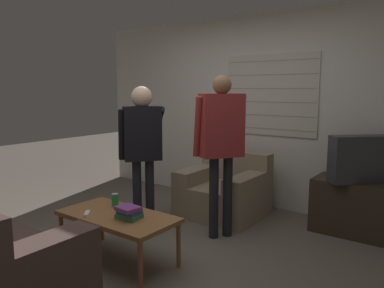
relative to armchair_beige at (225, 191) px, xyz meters
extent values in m
plane|color=#665B51|center=(0.01, -1.40, -0.30)|extent=(16.00, 16.00, 0.00)
cube|color=silver|center=(0.01, 0.63, 0.98)|extent=(5.20, 0.06, 2.55)
cube|color=beige|center=(0.31, 0.59, 1.19)|extent=(1.26, 0.02, 1.04)
cube|color=gray|center=(0.31, 0.58, 0.76)|extent=(1.24, 0.00, 0.01)
cube|color=gray|center=(0.31, 0.58, 0.93)|extent=(1.24, 0.00, 0.01)
cube|color=gray|center=(0.31, 0.58, 1.11)|extent=(1.24, 0.00, 0.01)
cube|color=gray|center=(0.31, 0.58, 1.28)|extent=(1.24, 0.00, 0.01)
cube|color=gray|center=(0.31, 0.58, 1.46)|extent=(1.24, 0.00, 0.01)
cube|color=gray|center=(0.31, 0.58, 1.63)|extent=(1.24, 0.00, 0.01)
cube|color=#4C3833|center=(0.30, -2.73, 0.23)|extent=(0.25, 0.82, 0.20)
cube|color=gray|center=(0.00, -0.05, -0.10)|extent=(0.97, 0.89, 0.39)
cube|color=gray|center=(0.00, 0.29, 0.28)|extent=(0.96, 0.21, 0.38)
cube|color=gray|center=(0.36, -0.05, 0.18)|extent=(0.25, 0.88, 0.18)
cube|color=gray|center=(-0.36, -0.06, 0.18)|extent=(0.25, 0.88, 0.18)
cube|color=brown|center=(-0.08, -1.72, 0.13)|extent=(1.11, 0.56, 0.04)
cylinder|color=brown|center=(-0.60, -1.48, -0.09)|extent=(0.04, 0.04, 0.41)
cylinder|color=brown|center=(0.43, -1.48, -0.09)|extent=(0.04, 0.04, 0.41)
cylinder|color=brown|center=(-0.60, -1.96, -0.09)|extent=(0.04, 0.04, 0.41)
cylinder|color=brown|center=(0.43, -1.96, -0.09)|extent=(0.04, 0.04, 0.41)
cube|color=#33281E|center=(1.60, 0.29, 0.00)|extent=(1.09, 0.48, 0.59)
cube|color=#2D2D33|center=(1.60, 0.29, 0.54)|extent=(0.75, 0.72, 0.50)
cube|color=navy|center=(1.53, 0.36, 0.54)|extent=(0.54, 0.50, 0.41)
cylinder|color=black|center=(-0.52, -1.03, 0.10)|extent=(0.10, 0.10, 0.79)
cylinder|color=black|center=(-0.43, -0.91, 0.10)|extent=(0.10, 0.10, 0.79)
cube|color=black|center=(-0.48, -0.97, 0.79)|extent=(0.40, 0.44, 0.59)
sphere|color=beige|center=(-0.48, -0.97, 1.19)|extent=(0.23, 0.23, 0.23)
cylinder|color=black|center=(-0.64, -1.12, 0.78)|extent=(0.16, 0.15, 0.57)
cylinder|color=black|center=(-0.52, -0.66, 0.88)|extent=(0.43, 0.35, 0.40)
cube|color=black|center=(-0.70, -0.53, 0.71)|extent=(0.10, 0.09, 0.12)
cylinder|color=black|center=(0.31, -0.73, 0.14)|extent=(0.10, 0.10, 0.87)
cylinder|color=black|center=(0.40, -0.59, 0.14)|extent=(0.10, 0.10, 0.87)
cube|color=maroon|center=(0.35, -0.66, 0.90)|extent=(0.42, 0.48, 0.65)
sphere|color=#846042|center=(0.35, -0.66, 1.31)|extent=(0.20, 0.20, 0.20)
cylinder|color=maroon|center=(0.18, -0.84, 0.89)|extent=(0.17, 0.15, 0.62)
cylinder|color=maroon|center=(0.29, -0.32, 1.00)|extent=(0.48, 0.35, 0.44)
cube|color=white|center=(0.08, -0.19, 0.81)|extent=(0.10, 0.09, 0.12)
cube|color=#33754C|center=(0.08, -1.73, 0.17)|extent=(0.22, 0.18, 0.04)
cube|color=#284C89|center=(0.08, -1.73, 0.21)|extent=(0.19, 0.16, 0.04)
cube|color=#75387F|center=(0.08, -1.75, 0.25)|extent=(0.21, 0.18, 0.03)
cylinder|color=#238E47|center=(-0.28, -1.57, 0.21)|extent=(0.07, 0.07, 0.12)
cylinder|color=silver|center=(-0.28, -1.57, 0.27)|extent=(0.06, 0.06, 0.00)
cube|color=white|center=(-0.29, -1.89, 0.16)|extent=(0.12, 0.12, 0.02)
camera|label=1|loc=(2.39, -3.93, 1.27)|focal=35.00mm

